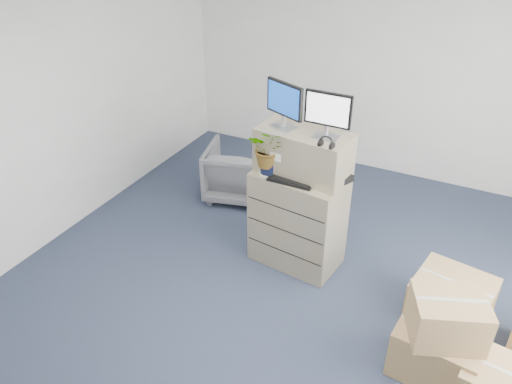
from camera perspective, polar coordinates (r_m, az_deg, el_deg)
ground at (r=4.94m, az=3.19°, el=-14.83°), size 7.00×7.00×0.00m
wall_back at (r=7.14m, az=15.42°, el=12.60°), size 6.00×0.02×2.80m
filing_cabinet_lower at (r=5.35m, az=4.78°, el=-3.12°), size 0.99×0.67×1.08m
filing_cabinet_upper at (r=5.00m, az=5.46°, el=4.47°), size 0.97×0.57×0.46m
monitor_left at (r=4.87m, az=3.26°, el=10.14°), size 0.44×0.26×0.46m
monitor_right at (r=4.70m, az=8.20°, el=8.95°), size 0.45×0.18×0.45m
headphones at (r=4.61m, az=8.04°, el=5.58°), size 0.14×0.03×0.14m
keyboard at (r=4.94m, az=4.06°, el=1.31°), size 0.46×0.20×0.02m
mouse at (r=4.87m, az=8.16°, el=0.65°), size 0.11×0.08×0.04m
water_bottle at (r=5.04m, az=6.61°, el=3.36°), size 0.08×0.08×0.27m
phone_dock at (r=5.09m, az=4.51°, el=2.63°), size 0.06×0.06×0.13m
external_drive at (r=5.03m, az=9.63°, el=1.72°), size 0.26×0.24×0.06m
tissue_box at (r=5.00m, az=8.72°, el=2.72°), size 0.27×0.15×0.10m
potted_plant at (r=4.98m, az=1.48°, el=4.48°), size 0.43×0.46×0.41m
office_chair at (r=6.58m, az=-2.14°, el=2.62°), size 0.94×0.91×0.80m
cardboard_boxes at (r=4.80m, az=23.79°, el=-14.98°), size 1.64×1.52×0.86m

